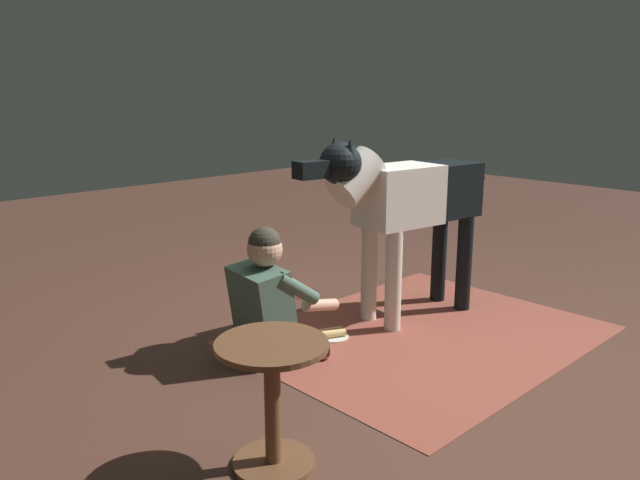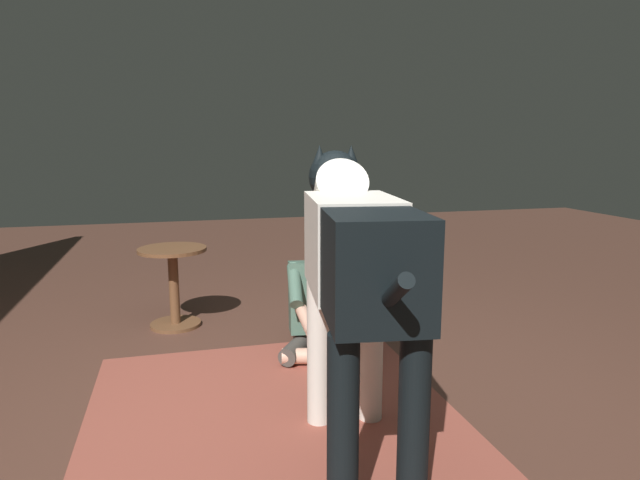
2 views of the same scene
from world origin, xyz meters
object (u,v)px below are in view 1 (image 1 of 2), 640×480
at_px(large_dog, 406,201).
at_px(hot_dog_on_plate, 333,334).
at_px(person_sitting_on_floor, 269,304).
at_px(round_side_table, 272,392).

bearing_deg(large_dog, hot_dog_on_plate, -7.84).
height_order(person_sitting_on_floor, hot_dog_on_plate, person_sitting_on_floor).
height_order(person_sitting_on_floor, large_dog, large_dog).
relative_size(large_dog, hot_dog_on_plate, 7.87).
bearing_deg(round_side_table, large_dog, -157.36).
xyz_separation_m(person_sitting_on_floor, large_dog, (-1.08, 0.15, 0.51)).
bearing_deg(hot_dog_on_plate, round_side_table, 35.03).
distance_m(large_dog, round_side_table, 2.01).
distance_m(person_sitting_on_floor, hot_dog_on_plate, 0.56).
height_order(person_sitting_on_floor, round_side_table, person_sitting_on_floor).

